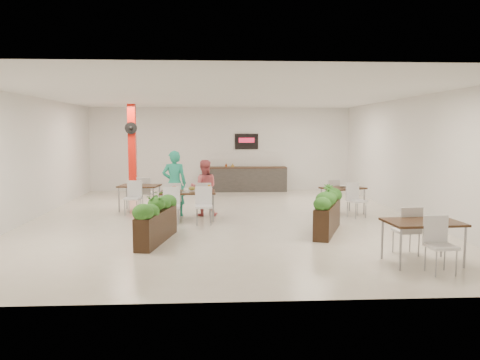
% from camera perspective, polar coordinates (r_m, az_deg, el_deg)
% --- Properties ---
extents(ground, '(12.00, 12.00, 0.00)m').
position_cam_1_polar(ground, '(12.33, -1.95, -4.78)').
color(ground, beige).
rests_on(ground, ground).
extents(room_shell, '(10.10, 12.10, 3.22)m').
position_cam_1_polar(room_shell, '(12.12, -1.99, 4.59)').
color(room_shell, white).
rests_on(room_shell, ground).
extents(red_column, '(0.40, 0.41, 3.20)m').
position_cam_1_polar(red_column, '(16.15, -12.99, 3.50)').
color(red_column, red).
rests_on(red_column, ground).
extents(service_counter, '(3.00, 0.64, 2.20)m').
position_cam_1_polar(service_counter, '(17.90, 0.86, 0.19)').
color(service_counter, '#2D2B28').
rests_on(service_counter, ground).
extents(main_table, '(1.42, 1.66, 0.92)m').
position_cam_1_polar(main_table, '(12.15, -6.40, -1.93)').
color(main_table, black).
rests_on(main_table, ground).
extents(diner_man, '(0.66, 0.45, 1.78)m').
position_cam_1_polar(diner_man, '(12.79, -8.00, -0.40)').
color(diner_man, '#28AE8B').
rests_on(diner_man, ground).
extents(diner_woman, '(0.76, 0.60, 1.53)m').
position_cam_1_polar(diner_woman, '(12.77, -4.41, -0.95)').
color(diner_woman, '#E5656B').
rests_on(diner_woman, ground).
extents(planter_left, '(0.71, 2.02, 1.07)m').
position_cam_1_polar(planter_left, '(9.91, -10.13, -4.46)').
color(planter_left, black).
rests_on(planter_left, ground).
extents(planter_right, '(1.05, 2.00, 1.11)m').
position_cam_1_polar(planter_right, '(10.79, 10.64, -3.66)').
color(planter_right, black).
rests_on(planter_right, ground).
extents(side_table_a, '(1.23, 1.67, 0.92)m').
position_cam_1_polar(side_table_a, '(13.79, -12.16, -1.13)').
color(side_table_a, black).
rests_on(side_table_a, ground).
extents(side_table_b, '(1.32, 1.66, 0.92)m').
position_cam_1_polar(side_table_b, '(13.28, 12.42, -1.42)').
color(side_table_b, black).
rests_on(side_table_b, ground).
extents(side_table_c, '(1.31, 1.64, 0.92)m').
position_cam_1_polar(side_table_c, '(8.75, 21.39, -5.46)').
color(side_table_c, black).
rests_on(side_table_c, ground).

